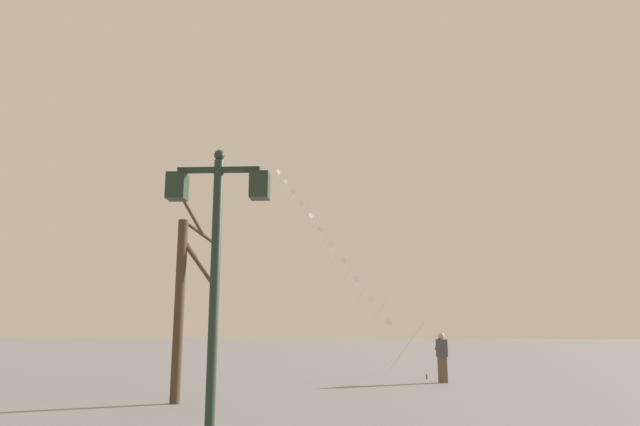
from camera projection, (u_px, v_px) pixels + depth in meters
The scene contains 5 objects.
ground_plane at pixel (388, 383), 19.59m from camera, with size 160.00×160.00×0.00m, color gray.
twin_lantern_lamp_post at pixel (216, 240), 8.29m from camera, with size 1.52×0.28×4.51m.
kite_train at pixel (328, 239), 30.48m from camera, with size 7.74×15.37×12.56m.
kite_flyer at pixel (442, 356), 19.96m from camera, with size 0.40×0.62×1.71m.
bare_tree at pixel (181, 302), 14.86m from camera, with size 1.00×1.39×5.26m.
Camera 1 is at (-1.37, -0.46, 1.88)m, focal length 31.87 mm.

